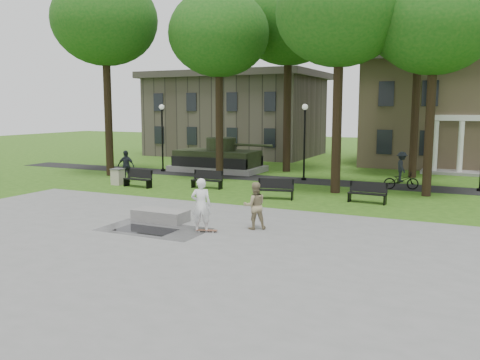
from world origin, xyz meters
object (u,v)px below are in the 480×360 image
object	(u,v)px
friend_watching	(255,206)
park_bench_0	(138,178)
concrete_block	(160,215)
cyclist	(401,174)
skateboarder	(201,205)
trash_bin	(118,177)

from	to	relation	value
friend_watching	park_bench_0	size ratio (longest dim) A/B	0.96
concrete_block	cyclist	xyz separation A→B (m)	(7.53, 12.44, 0.62)
skateboarder	friend_watching	size ratio (longest dim) A/B	1.12
friend_watching	trash_bin	world-z (taller)	friend_watching
cyclist	trash_bin	distance (m)	16.23
skateboarder	park_bench_0	world-z (taller)	skateboarder
skateboarder	cyclist	distance (m)	14.24
cyclist	friend_watching	bearing A→B (deg)	143.89
concrete_block	friend_watching	world-z (taller)	friend_watching
cyclist	concrete_block	bearing A→B (deg)	129.32
friend_watching	trash_bin	distance (m)	13.53
park_bench_0	cyclist	bearing A→B (deg)	27.32
skateboarder	cyclist	size ratio (longest dim) A/B	0.93
skateboarder	friend_watching	bearing A→B (deg)	-168.00
friend_watching	trash_bin	xyz separation A→B (m)	(-11.73, 6.73, -0.41)
concrete_block	skateboarder	distance (m)	2.59
concrete_block	skateboarder	bearing A→B (deg)	-19.41
trash_bin	friend_watching	bearing A→B (deg)	-29.84
park_bench_0	trash_bin	world-z (taller)	park_bench_0
skateboarder	concrete_block	bearing A→B (deg)	-44.46
friend_watching	concrete_block	bearing A→B (deg)	-27.87
cyclist	trash_bin	bearing A→B (deg)	89.68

